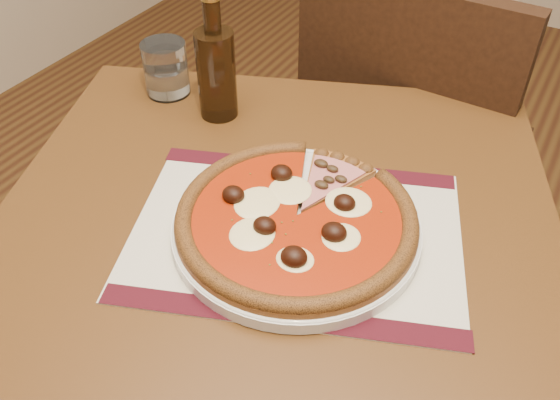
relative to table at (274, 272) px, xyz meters
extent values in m
cube|color=#553114|center=(0.00, 0.00, 0.08)|extent=(1.04, 1.04, 0.04)
cylinder|color=#553114|center=(-0.45, 0.20, -0.29)|extent=(0.05, 0.05, 0.71)
cylinder|color=#553114|center=(0.20, 0.45, -0.29)|extent=(0.05, 0.05, 0.71)
cube|color=black|center=(0.02, 0.67, -0.20)|extent=(0.46, 0.46, 0.04)
cylinder|color=black|center=(0.22, 0.85, -0.43)|extent=(0.04, 0.04, 0.43)
cylinder|color=black|center=(-0.16, 0.87, -0.43)|extent=(0.04, 0.04, 0.43)
cylinder|color=black|center=(0.20, 0.47, -0.43)|extent=(0.04, 0.04, 0.43)
cylinder|color=black|center=(-0.17, 0.49, -0.43)|extent=(0.04, 0.04, 0.43)
cube|color=black|center=(0.02, 0.47, 0.05)|extent=(0.44, 0.06, 0.46)
cube|color=beige|center=(0.04, 0.00, 0.10)|extent=(0.53, 0.46, 0.00)
cylinder|color=white|center=(0.04, 0.00, 0.11)|extent=(0.34, 0.34, 0.02)
cylinder|color=brown|center=(0.04, 0.00, 0.13)|extent=(0.33, 0.33, 0.01)
torus|color=brown|center=(0.04, 0.00, 0.13)|extent=(0.33, 0.33, 0.02)
cylinder|color=#972807|center=(0.04, 0.00, 0.13)|extent=(0.28, 0.28, 0.00)
ellipsoid|color=#FFE5AB|center=(0.01, 0.04, 0.14)|extent=(0.05, 0.05, 0.01)
ellipsoid|color=#FFE5AB|center=(-0.04, -0.01, 0.14)|extent=(0.05, 0.05, 0.01)
ellipsoid|color=#FFE5AB|center=(0.01, -0.04, 0.14)|extent=(0.05, 0.05, 0.01)
ellipsoid|color=#FFE5AB|center=(0.07, -0.07, 0.14)|extent=(0.05, 0.05, 0.01)
ellipsoid|color=#FFE5AB|center=(0.09, -0.01, 0.14)|extent=(0.05, 0.05, 0.01)
ellipsoid|color=#FFE5AB|center=(0.09, 0.06, 0.14)|extent=(0.05, 0.05, 0.01)
ellipsoid|color=black|center=(0.00, 0.04, 0.15)|extent=(0.03, 0.03, 0.02)
ellipsoid|color=black|center=(-0.05, -0.01, 0.15)|extent=(0.03, 0.03, 0.02)
ellipsoid|color=black|center=(0.01, -0.05, 0.15)|extent=(0.03, 0.03, 0.02)
ellipsoid|color=black|center=(0.08, -0.08, 0.15)|extent=(0.03, 0.03, 0.02)
ellipsoid|color=black|center=(0.10, -0.01, 0.15)|extent=(0.03, 0.03, 0.02)
ellipsoid|color=black|center=(0.10, 0.06, 0.15)|extent=(0.03, 0.03, 0.02)
ellipsoid|color=#382714|center=(0.05, 0.06, 0.14)|extent=(0.02, 0.01, 0.01)
ellipsoid|color=#382714|center=(0.05, 0.10, 0.14)|extent=(0.02, 0.01, 0.01)
ellipsoid|color=#382714|center=(0.04, 0.06, 0.14)|extent=(0.02, 0.01, 0.01)
ellipsoid|color=#382714|center=(0.03, 0.10, 0.14)|extent=(0.02, 0.01, 0.01)
ellipsoid|color=#382714|center=(0.03, 0.06, 0.14)|extent=(0.02, 0.01, 0.01)
cylinder|color=white|center=(-0.34, 0.21, 0.15)|extent=(0.09, 0.09, 0.10)
cylinder|color=black|center=(-0.22, 0.20, 0.18)|extent=(0.07, 0.07, 0.15)
cylinder|color=black|center=(-0.22, 0.20, 0.28)|extent=(0.03, 0.03, 0.07)
camera|label=1|loc=(0.30, -0.52, 0.68)|focal=38.00mm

